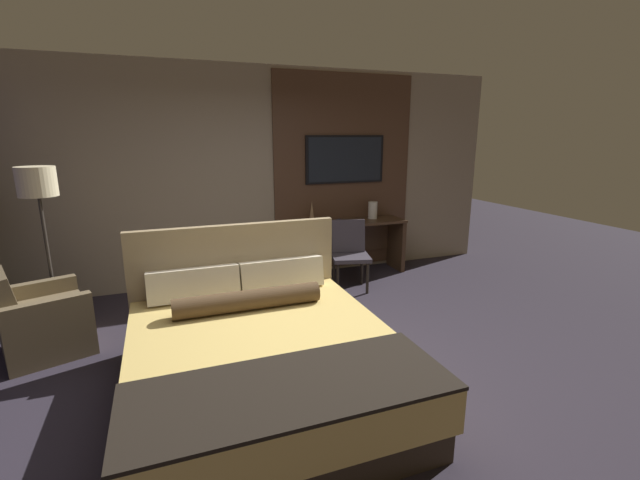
{
  "coord_description": "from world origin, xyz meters",
  "views": [
    {
      "loc": [
        -1.14,
        -3.03,
        1.93
      ],
      "look_at": [
        0.4,
        1.07,
        0.85
      ],
      "focal_mm": 24.0,
      "sensor_mm": 36.0,
      "label": 1
    }
  ],
  "objects_px": {
    "tv": "(345,159)",
    "vase_tall": "(373,210)",
    "desk_chair": "(349,249)",
    "armchair_by_window": "(42,323)",
    "bed": "(261,355)",
    "vase_short": "(312,212)",
    "book": "(336,222)",
    "desk": "(350,239)",
    "floor_lamp": "(39,195)"
  },
  "relations": [
    {
      "from": "tv",
      "to": "vase_tall",
      "type": "xyz_separation_m",
      "value": [
        0.37,
        -0.15,
        -0.72
      ]
    },
    {
      "from": "desk_chair",
      "to": "armchair_by_window",
      "type": "distance_m",
      "value": 3.37
    },
    {
      "from": "bed",
      "to": "vase_tall",
      "type": "bearing_deg",
      "value": 48.27
    },
    {
      "from": "vase_short",
      "to": "book",
      "type": "relative_size",
      "value": 1.16
    },
    {
      "from": "desk",
      "to": "floor_lamp",
      "type": "bearing_deg",
      "value": -169.61
    },
    {
      "from": "armchair_by_window",
      "to": "vase_short",
      "type": "distance_m",
      "value": 3.3
    },
    {
      "from": "bed",
      "to": "desk",
      "type": "height_order",
      "value": "bed"
    },
    {
      "from": "desk_chair",
      "to": "book",
      "type": "xyz_separation_m",
      "value": [
        0.0,
        0.46,
        0.26
      ]
    },
    {
      "from": "desk",
      "to": "book",
      "type": "height_order",
      "value": "book"
    },
    {
      "from": "desk",
      "to": "vase_tall",
      "type": "relative_size",
      "value": 6.35
    },
    {
      "from": "vase_tall",
      "to": "vase_short",
      "type": "height_order",
      "value": "vase_short"
    },
    {
      "from": "armchair_by_window",
      "to": "tv",
      "type": "bearing_deg",
      "value": -89.15
    },
    {
      "from": "desk_chair",
      "to": "floor_lamp",
      "type": "height_order",
      "value": "floor_lamp"
    },
    {
      "from": "bed",
      "to": "floor_lamp",
      "type": "distance_m",
      "value": 2.69
    },
    {
      "from": "armchair_by_window",
      "to": "desk_chair",
      "type": "bearing_deg",
      "value": -99.29
    },
    {
      "from": "tv",
      "to": "book",
      "type": "distance_m",
      "value": 0.9
    },
    {
      "from": "armchair_by_window",
      "to": "vase_tall",
      "type": "relative_size",
      "value": 3.69
    },
    {
      "from": "vase_short",
      "to": "desk",
      "type": "bearing_deg",
      "value": -7.04
    },
    {
      "from": "desk_chair",
      "to": "vase_short",
      "type": "relative_size",
      "value": 2.96
    },
    {
      "from": "bed",
      "to": "vase_short",
      "type": "relative_size",
      "value": 7.48
    },
    {
      "from": "desk_chair",
      "to": "vase_short",
      "type": "xyz_separation_m",
      "value": [
        -0.3,
        0.6,
        0.4
      ]
    },
    {
      "from": "floor_lamp",
      "to": "armchair_by_window",
      "type": "bearing_deg",
      "value": -92.22
    },
    {
      "from": "desk_chair",
      "to": "armchair_by_window",
      "type": "bearing_deg",
      "value": -155.11
    },
    {
      "from": "armchair_by_window",
      "to": "vase_tall",
      "type": "xyz_separation_m",
      "value": [
        3.93,
        1.18,
        0.6
      ]
    },
    {
      "from": "desk",
      "to": "desk_chair",
      "type": "xyz_separation_m",
      "value": [
        -0.24,
        -0.53,
        0.01
      ]
    },
    {
      "from": "vase_short",
      "to": "book",
      "type": "bearing_deg",
      "value": -24.82
    },
    {
      "from": "desk_chair",
      "to": "tv",
      "type": "bearing_deg",
      "value": 85.86
    },
    {
      "from": "desk",
      "to": "desk_chair",
      "type": "bearing_deg",
      "value": -114.73
    },
    {
      "from": "vase_tall",
      "to": "desk_chair",
      "type": "bearing_deg",
      "value": -137.18
    },
    {
      "from": "vase_short",
      "to": "armchair_by_window",
      "type": "bearing_deg",
      "value": -158.2
    },
    {
      "from": "desk_chair",
      "to": "floor_lamp",
      "type": "xyz_separation_m",
      "value": [
        -3.29,
        -0.12,
        0.86
      ]
    },
    {
      "from": "bed",
      "to": "book",
      "type": "relative_size",
      "value": 8.7
    },
    {
      "from": "desk",
      "to": "armchair_by_window",
      "type": "distance_m",
      "value": 3.74
    },
    {
      "from": "tv",
      "to": "armchair_by_window",
      "type": "relative_size",
      "value": 1.3
    },
    {
      "from": "tv",
      "to": "vase_tall",
      "type": "height_order",
      "value": "tv"
    },
    {
      "from": "book",
      "to": "vase_short",
      "type": "bearing_deg",
      "value": 155.18
    },
    {
      "from": "armchair_by_window",
      "to": "book",
      "type": "bearing_deg",
      "value": -91.88
    },
    {
      "from": "floor_lamp",
      "to": "vase_tall",
      "type": "bearing_deg",
      "value": 10.03
    },
    {
      "from": "vase_short",
      "to": "floor_lamp",
      "type": "bearing_deg",
      "value": -166.56
    },
    {
      "from": "desk_chair",
      "to": "floor_lamp",
      "type": "distance_m",
      "value": 3.4
    },
    {
      "from": "bed",
      "to": "desk",
      "type": "distance_m",
      "value": 3.07
    },
    {
      "from": "bed",
      "to": "vase_tall",
      "type": "xyz_separation_m",
      "value": [
        2.22,
        2.48,
        0.58
      ]
    },
    {
      "from": "bed",
      "to": "tv",
      "type": "relative_size",
      "value": 1.89
    },
    {
      "from": "vase_tall",
      "to": "book",
      "type": "relative_size",
      "value": 0.96
    },
    {
      "from": "tv",
      "to": "book",
      "type": "height_order",
      "value": "tv"
    },
    {
      "from": "desk",
      "to": "tv",
      "type": "relative_size",
      "value": 1.32
    },
    {
      "from": "bed",
      "to": "floor_lamp",
      "type": "xyz_separation_m",
      "value": [
        -1.69,
        1.79,
        1.07
      ]
    },
    {
      "from": "vase_short",
      "to": "desk_chair",
      "type": "bearing_deg",
      "value": -63.51
    },
    {
      "from": "bed",
      "to": "tv",
      "type": "xyz_separation_m",
      "value": [
        1.84,
        2.64,
        1.3
      ]
    },
    {
      "from": "desk",
      "to": "vase_short",
      "type": "distance_m",
      "value": 0.68
    }
  ]
}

